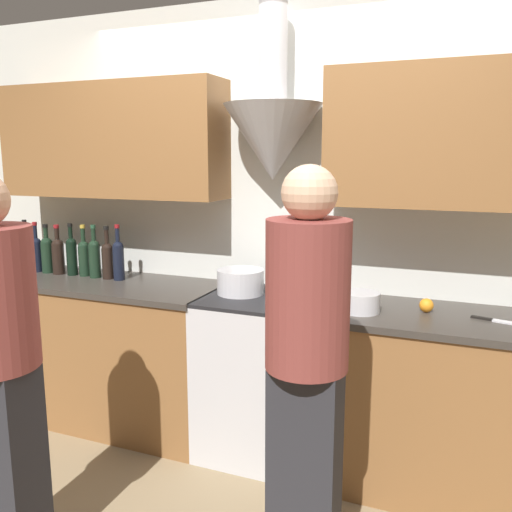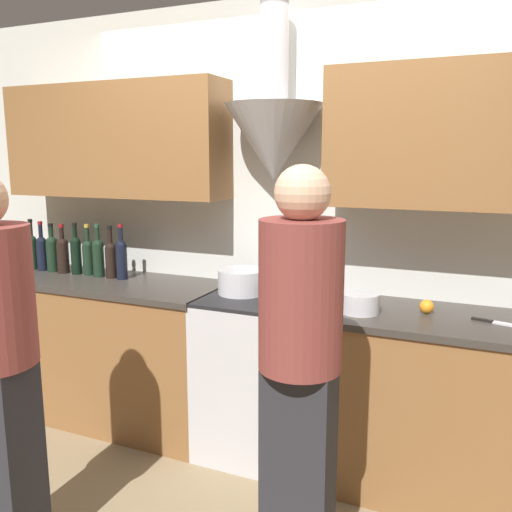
% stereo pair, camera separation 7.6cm
% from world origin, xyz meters
% --- Properties ---
extents(ground_plane, '(12.00, 12.00, 0.00)m').
position_xyz_m(ground_plane, '(0.00, 0.00, 0.00)').
color(ground_plane, '#847051').
extents(wall_back, '(8.40, 0.55, 2.60)m').
position_xyz_m(wall_back, '(-0.07, 0.61, 1.48)').
color(wall_back, silver).
rests_on(wall_back, ground_plane).
extents(counter_left, '(1.54, 0.62, 0.93)m').
position_xyz_m(counter_left, '(-1.08, 0.34, 0.47)').
color(counter_left, brown).
rests_on(counter_left, ground_plane).
extents(counter_right, '(1.15, 0.62, 0.93)m').
position_xyz_m(counter_right, '(0.89, 0.34, 0.47)').
color(counter_right, brown).
rests_on(counter_right, ground_plane).
extents(stove_range, '(0.65, 0.60, 0.93)m').
position_xyz_m(stove_range, '(0.00, 0.35, 0.47)').
color(stove_range, silver).
rests_on(stove_range, ground_plane).
extents(wine_bottle_0, '(0.07, 0.07, 0.35)m').
position_xyz_m(wine_bottle_0, '(-1.76, 0.40, 1.07)').
color(wine_bottle_0, black).
rests_on(wine_bottle_0, counter_left).
extents(wine_bottle_1, '(0.07, 0.07, 0.34)m').
position_xyz_m(wine_bottle_1, '(-1.67, 0.40, 1.06)').
color(wine_bottle_1, black).
rests_on(wine_bottle_1, counter_left).
extents(wine_bottle_2, '(0.08, 0.08, 0.33)m').
position_xyz_m(wine_bottle_2, '(-1.58, 0.40, 1.07)').
color(wine_bottle_2, black).
rests_on(wine_bottle_2, counter_left).
extents(wine_bottle_3, '(0.08, 0.08, 0.33)m').
position_xyz_m(wine_bottle_3, '(-1.48, 0.40, 1.07)').
color(wine_bottle_3, black).
rests_on(wine_bottle_3, counter_left).
extents(wine_bottle_4, '(0.07, 0.07, 0.34)m').
position_xyz_m(wine_bottle_4, '(-1.38, 0.40, 1.07)').
color(wine_bottle_4, black).
rests_on(wine_bottle_4, counter_left).
extents(wine_bottle_5, '(0.07, 0.07, 0.34)m').
position_xyz_m(wine_bottle_5, '(-1.29, 0.42, 1.06)').
color(wine_bottle_5, black).
rests_on(wine_bottle_5, counter_left).
extents(wine_bottle_6, '(0.07, 0.07, 0.34)m').
position_xyz_m(wine_bottle_6, '(-1.19, 0.40, 1.07)').
color(wine_bottle_6, black).
rests_on(wine_bottle_6, counter_left).
extents(wine_bottle_7, '(0.07, 0.07, 0.34)m').
position_xyz_m(wine_bottle_7, '(-1.09, 0.40, 1.06)').
color(wine_bottle_7, black).
rests_on(wine_bottle_7, counter_left).
extents(wine_bottle_8, '(0.07, 0.07, 0.35)m').
position_xyz_m(wine_bottle_8, '(-1.00, 0.40, 1.07)').
color(wine_bottle_8, black).
rests_on(wine_bottle_8, counter_left).
extents(stock_pot, '(0.27, 0.27, 0.14)m').
position_xyz_m(stock_pot, '(-0.15, 0.37, 1.00)').
color(stock_pot, silver).
rests_on(stock_pot, stove_range).
extents(mixing_bowl, '(0.23, 0.23, 0.07)m').
position_xyz_m(mixing_bowl, '(0.15, 0.34, 0.96)').
color(mixing_bowl, silver).
rests_on(mixing_bowl, stove_range).
extents(orange_fruit, '(0.07, 0.07, 0.07)m').
position_xyz_m(orange_fruit, '(0.88, 0.37, 0.97)').
color(orange_fruit, orange).
rests_on(orange_fruit, counter_right).
extents(saucepan, '(0.20, 0.20, 0.10)m').
position_xyz_m(saucepan, '(0.56, 0.26, 0.98)').
color(saucepan, silver).
rests_on(saucepan, counter_right).
extents(chefs_knife, '(0.26, 0.09, 0.01)m').
position_xyz_m(chefs_knife, '(1.22, 0.33, 0.93)').
color(chefs_knife, silver).
rests_on(chefs_knife, counter_right).
extents(person_foreground_right, '(0.31, 0.31, 1.68)m').
position_xyz_m(person_foreground_right, '(0.53, -0.56, 0.94)').
color(person_foreground_right, '#28282D').
rests_on(person_foreground_right, ground_plane).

